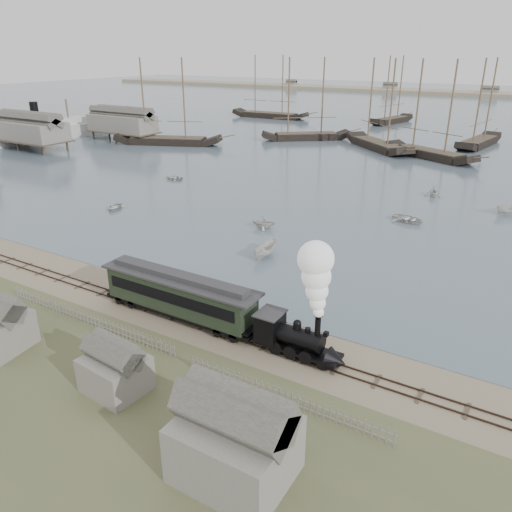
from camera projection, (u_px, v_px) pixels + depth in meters
The scene contains 27 objects.
ground at pixel (200, 310), 44.69m from camera, with size 600.00×600.00×0.00m, color gray.
harbor_water at pixel (486, 114), 179.09m from camera, with size 600.00×336.00×0.06m, color #4B5A6B.
rail_track at pixel (186, 319), 43.09m from camera, with size 120.00×1.80×0.16m.
picket_fence_west at pixel (88, 325), 42.26m from camera, with size 19.00×0.10×1.20m, color slate, non-canonical shape.
picket_fence_east at pixel (283, 404), 32.80m from camera, with size 15.00×0.10×1.20m, color slate, non-canonical shape.
shed_mid at pixel (118, 389), 34.25m from camera, with size 4.00×3.50×3.60m, color slate, non-canonical shape.
shed_right at pixel (235, 474), 27.43m from camera, with size 6.00×5.00×5.10m, color slate, non-canonical shape.
western_wharf at pixel (34, 134), 110.99m from camera, with size 36.00×56.00×8.00m, color slate, non-canonical shape.
far_spit at pixel (511, 97), 242.36m from camera, with size 500.00×20.00×1.80m, color tan.
locomotive at pixel (309, 310), 35.97m from camera, with size 7.26×2.71×9.05m.
passenger_coach at pixel (179, 294), 42.47m from camera, with size 15.22×2.93×3.70m.
beached_dinghy at pixel (211, 306), 44.67m from camera, with size 3.31×2.37×0.69m, color beige.
steamship at pixel (36, 121), 125.10m from camera, with size 43.30×7.22×9.47m, color beige, non-canonical shape.
rowboat_0 at pixel (114, 207), 72.27m from camera, with size 3.39×2.42×0.70m, color beige.
rowboat_1 at pixel (264, 222), 64.53m from camera, with size 3.06×2.64×1.61m, color beige.
rowboat_2 at pixel (265, 250), 55.72m from camera, with size 4.04×1.52×1.56m, color beige.
rowboat_3 at pixel (408, 219), 66.94m from camera, with size 4.39×3.13×0.91m, color beige.
rowboat_5 at pixel (509, 209), 69.95m from camera, with size 3.84×1.44×1.48m, color beige.
rowboat_6 at pixel (174, 178), 88.89m from camera, with size 3.35×2.39×0.69m, color beige.
rowboat_7 at pixel (433, 191), 78.60m from camera, with size 2.93×2.53×1.55m, color beige.
schooner_0 at pixel (165, 102), 118.06m from camera, with size 26.12×6.03×20.00m, color black, non-canonical shape.
schooner_1 at pixel (307, 99), 124.15m from camera, with size 22.44×5.18×20.00m, color black, non-canonical shape.
schooner_2 at pixel (382, 104), 112.40m from camera, with size 23.78×5.49×20.00m, color black, non-canonical shape.
schooner_3 at pixel (485, 103), 115.74m from camera, with size 21.81×5.03×20.00m, color black, non-canonical shape.
schooner_6 at pixel (270, 87), 164.98m from camera, with size 26.74×6.17×20.00m, color black, non-canonical shape.
schooner_7 at pixel (395, 90), 152.60m from camera, with size 19.52×4.51×20.00m, color black, non-canonical shape.
schooner_10 at pixel (435, 110), 102.79m from camera, with size 21.95×5.07×20.00m, color black, non-canonical shape.
Camera 1 is at (24.67, -31.15, 21.62)m, focal length 35.00 mm.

